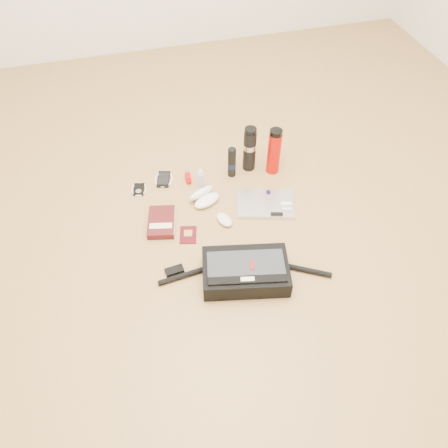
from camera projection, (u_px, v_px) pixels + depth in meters
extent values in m
plane|color=#A87D46|center=(232.00, 236.00, 2.16)|extent=(4.00, 4.00, 0.00)
cube|color=black|center=(245.00, 271.00, 1.97)|extent=(0.43, 0.31, 0.09)
cube|color=#2B2D32|center=(246.00, 266.00, 1.92)|extent=(0.37, 0.24, 0.01)
cube|color=black|center=(248.00, 280.00, 1.87)|extent=(0.34, 0.11, 0.01)
cube|color=beige|center=(248.00, 280.00, 1.87)|extent=(0.06, 0.03, 0.01)
cube|color=#C40900|center=(252.00, 266.00, 1.92)|extent=(0.02, 0.05, 0.01)
cylinder|color=black|center=(184.00, 276.00, 1.99)|extent=(0.24, 0.05, 0.03)
cylinder|color=black|center=(306.00, 270.00, 2.01)|extent=(0.22, 0.14, 0.03)
cube|color=black|center=(174.00, 270.00, 2.02)|extent=(0.09, 0.05, 0.02)
cube|color=silver|center=(265.00, 204.00, 2.30)|extent=(0.34, 0.28, 0.02)
cube|color=black|center=(268.00, 192.00, 2.34)|extent=(0.03, 0.03, 0.00)
cube|color=white|center=(286.00, 204.00, 2.28)|extent=(0.06, 0.03, 0.01)
cube|color=silver|center=(287.00, 209.00, 2.25)|extent=(0.05, 0.03, 0.01)
cube|color=black|center=(277.00, 214.00, 2.23)|extent=(0.06, 0.03, 0.01)
cube|color=#441012|center=(162.00, 222.00, 2.20)|extent=(0.17, 0.23, 0.04)
cube|color=beige|center=(175.00, 222.00, 2.20)|extent=(0.05, 0.19, 0.03)
cube|color=#F2E3C3|center=(161.00, 226.00, 2.16)|extent=(0.12, 0.06, 0.00)
cube|color=#43080E|center=(188.00, 235.00, 2.17)|extent=(0.11, 0.13, 0.00)
cube|color=gold|center=(188.00, 233.00, 2.17)|extent=(0.05, 0.05, 0.00)
ellipsoid|color=white|center=(224.00, 220.00, 2.21)|extent=(0.09, 0.12, 0.03)
ellipsoid|color=white|center=(207.00, 200.00, 2.30)|extent=(0.17, 0.13, 0.04)
ellipsoid|color=white|center=(201.00, 193.00, 2.31)|extent=(0.17, 0.14, 0.09)
ellipsoid|color=black|center=(202.00, 203.00, 2.28)|extent=(0.05, 0.04, 0.01)
ellipsoid|color=black|center=(211.00, 197.00, 2.31)|extent=(0.05, 0.04, 0.01)
cylinder|color=black|center=(207.00, 200.00, 2.29)|extent=(0.02, 0.01, 0.00)
cube|color=black|center=(139.00, 189.00, 2.38)|extent=(0.07, 0.10, 0.01)
cylinder|color=#9C9C9E|center=(139.00, 191.00, 2.36)|extent=(0.04, 0.04, 0.00)
torus|color=white|center=(139.00, 189.00, 2.37)|extent=(0.10, 0.10, 0.01)
cube|color=black|center=(164.00, 179.00, 2.43)|extent=(0.10, 0.14, 0.01)
cube|color=black|center=(164.00, 178.00, 2.42)|extent=(0.08, 0.11, 0.00)
torus|color=white|center=(164.00, 179.00, 2.43)|extent=(0.12, 0.12, 0.01)
cube|color=#AC020D|center=(188.00, 177.00, 2.43)|extent=(0.03, 0.06, 0.03)
cube|color=#B30B00|center=(189.00, 182.00, 2.40)|extent=(0.02, 0.02, 0.02)
cylinder|color=#9D9D9F|center=(187.00, 173.00, 2.45)|extent=(0.02, 0.03, 0.02)
cylinder|color=#A0C3DB|center=(201.00, 180.00, 2.36)|extent=(0.04, 0.04, 0.10)
cylinder|color=silver|center=(200.00, 172.00, 2.32)|extent=(0.03, 0.03, 0.02)
cylinder|color=silver|center=(200.00, 170.00, 2.31)|extent=(0.02, 0.02, 0.01)
cylinder|color=black|center=(232.00, 162.00, 2.39)|extent=(0.06, 0.06, 0.18)
cylinder|color=black|center=(232.00, 165.00, 2.41)|extent=(0.06, 0.06, 0.04)
ellipsoid|color=black|center=(232.00, 150.00, 2.32)|extent=(0.05, 0.05, 0.02)
cylinder|color=black|center=(250.00, 151.00, 2.41)|extent=(0.08, 0.08, 0.25)
cylinder|color=#B5B5B7|center=(250.00, 146.00, 2.38)|extent=(0.08, 0.08, 0.03)
cylinder|color=black|center=(251.00, 131.00, 2.31)|extent=(0.08, 0.08, 0.02)
cylinder|color=#B40A03|center=(274.00, 153.00, 2.39)|extent=(0.07, 0.07, 0.25)
cylinder|color=black|center=(276.00, 132.00, 2.29)|extent=(0.07, 0.07, 0.03)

